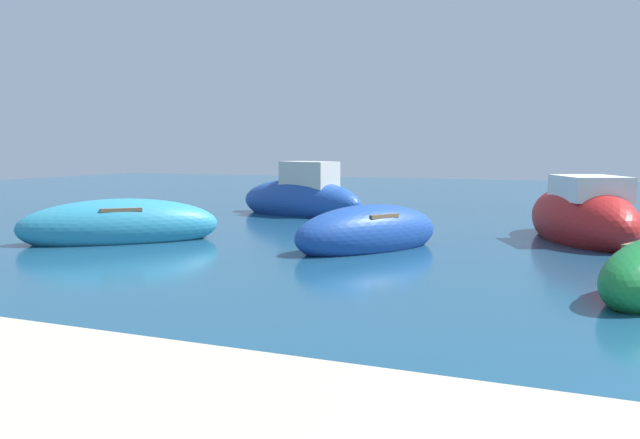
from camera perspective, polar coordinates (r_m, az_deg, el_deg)
moored_boat_1 at (r=17.71m, az=20.46°, el=0.11°), size 3.68×5.07×1.92m
moored_boat_3 at (r=22.81m, az=-1.52°, el=1.66°), size 5.03×2.87×2.06m
moored_boat_4 at (r=17.06m, az=-15.83°, el=-0.52°), size 4.29×4.21×1.30m
moored_boat_6 at (r=15.22m, az=3.91°, el=-1.12°), size 3.05×3.98×1.25m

